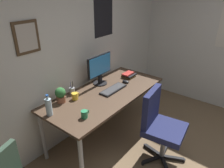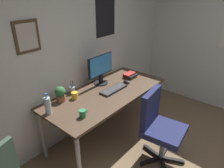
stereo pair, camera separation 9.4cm
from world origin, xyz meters
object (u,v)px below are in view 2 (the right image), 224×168
Objects in this scene: computer_mouse at (127,82)px; book_stack_left at (130,75)px; monitor at (101,68)px; coffee_mug_near at (75,95)px; pen_cup at (72,90)px; keyboard at (114,89)px; office_chair at (159,124)px; potted_plant at (60,93)px; water_bottle at (48,105)px; coffee_mug_far at (83,114)px.

computer_mouse is 0.23m from book_stack_left.
coffee_mug_near is at bearing -174.22° from monitor.
keyboard is at bearing -39.60° from pen_cup.
office_chair is 1.26m from potted_plant.
pen_cup is (-0.41, 1.08, 0.27)m from office_chair.
office_chair is 2.07× the size of monitor.
pen_cup is at bearing 110.90° from office_chair.
office_chair is 1.19m from pen_cup.
keyboard is 1.70× the size of water_bottle.
book_stack_left is at bearing 57.36° from office_chair.
coffee_mug_far is 1.24m from book_stack_left.
monitor is at bearing 5.47° from water_bottle.
water_bottle reaches higher than book_stack_left.
coffee_mug_near is at bearing 172.32° from book_stack_left.
monitor reaches higher than water_bottle.
potted_plant is (-0.95, 0.31, 0.09)m from computer_mouse.
water_bottle is (-0.91, 0.19, 0.09)m from keyboard.
coffee_mug_far is (-1.01, -0.16, 0.03)m from computer_mouse.
office_chair is at bearing -113.47° from computer_mouse.
computer_mouse is at bearing -15.77° from coffee_mug_near.
water_bottle is 2.15× the size of coffee_mug_near.
computer_mouse is at bearing -156.68° from book_stack_left.
water_bottle is 1.21× the size of book_stack_left.
potted_plant is 1.18m from book_stack_left.
coffee_mug_near is at bearing -117.88° from pen_cup.
pen_cup is (0.22, 0.04, -0.05)m from potted_plant.
potted_plant reaches higher than book_stack_left.
coffee_mug_near reaches higher than keyboard.
pen_cup is at bearing 18.75° from water_bottle.
coffee_mug_far is (-0.75, -0.44, -0.20)m from monitor.
pen_cup is (0.28, 0.51, 0.01)m from coffee_mug_far.
water_bottle is 0.40m from coffee_mug_far.
book_stack_left is (1.00, -0.14, -0.01)m from coffee_mug_near.
office_chair is 1.32m from water_bottle.
coffee_mug_near reaches higher than book_stack_left.
keyboard is 3.91× the size of computer_mouse.
water_bottle is 1.26× the size of pen_cup.
keyboard is 0.55m from coffee_mug_near.
pen_cup reaches higher than coffee_mug_far.
coffee_mug_far is 0.47m from potted_plant.
computer_mouse is at bearing 8.80° from coffee_mug_far.
keyboard is at bearing -99.10° from monitor.
monitor is 0.71m from potted_plant.
potted_plant is at bearing 151.08° from coffee_mug_near.
potted_plant is at bearing 154.28° from keyboard.
pen_cup is at bearing 154.26° from computer_mouse.
book_stack_left reaches higher than keyboard.
keyboard is at bearing 12.20° from coffee_mug_far.
coffee_mug_near is at bearing 60.85° from coffee_mug_far.
keyboard is at bearing -11.86° from water_bottle.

